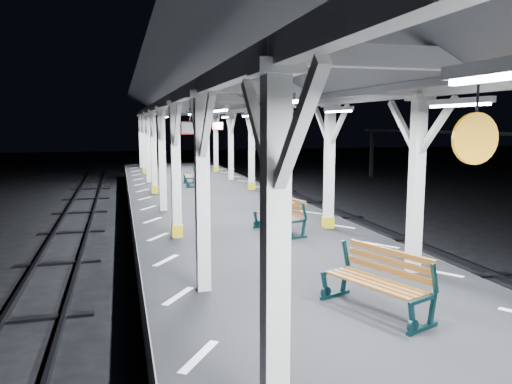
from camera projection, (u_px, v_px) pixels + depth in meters
name	position (u px, v px, depth m)	size (l,w,h in m)	color
ground	(279.00, 297.00, 11.00)	(120.00, 120.00, 0.00)	black
platform	(280.00, 275.00, 10.93)	(6.00, 50.00, 1.00)	black
hazard_stripes_left	(166.00, 260.00, 10.22)	(1.00, 48.00, 0.01)	silver
hazard_stripes_right	(381.00, 245.00, 11.50)	(1.00, 48.00, 0.01)	silver
track_left	(35.00, 316.00, 9.68)	(2.20, 60.00, 0.16)	#2D2D33
track_right	(472.00, 275.00, 12.29)	(2.20, 60.00, 0.16)	#2D2D33
canopy	(281.00, 86.00, 10.36)	(5.40, 49.00, 4.65)	silver
bench_near	(380.00, 279.00, 7.41)	(1.19, 1.83, 0.93)	#0B282C
bench_mid	(282.00, 214.00, 12.78)	(1.00, 1.75, 0.90)	#0B282C
bench_far	(193.00, 175.00, 22.37)	(0.70, 1.65, 0.88)	#0B282C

